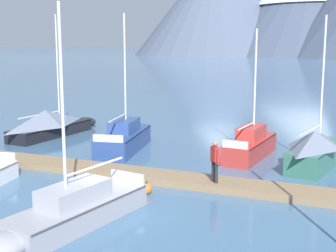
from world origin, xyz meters
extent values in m
plane|color=#426689|center=(0.00, 0.00, 0.00)|extent=(700.00, 700.00, 0.00)
cone|color=#4C566B|center=(-56.46, 181.98, 21.98)|extent=(69.25, 69.25, 43.95)
cone|color=#424C60|center=(-18.20, 191.37, 21.93)|extent=(82.79, 82.79, 43.85)
cube|color=#846B4C|center=(0.00, 4.00, 0.15)|extent=(21.59, 2.04, 0.30)
cylinder|color=#38383D|center=(0.01, 3.34, 0.12)|extent=(20.70, 0.66, 0.24)
cylinder|color=#38383D|center=(-0.01, 4.66, 0.12)|extent=(20.70, 0.66, 0.24)
cube|color=black|center=(-9.74, 9.89, 0.36)|extent=(2.05, 6.13, 0.72)
ellipsoid|color=black|center=(-9.52, 13.22, 0.36)|extent=(1.52, 1.95, 0.68)
cube|color=black|center=(-9.74, 9.89, 0.68)|extent=(2.08, 6.01, 0.06)
cylinder|color=silver|center=(-9.69, 10.74, 4.09)|extent=(0.10, 0.10, 6.73)
cylinder|color=silver|center=(-9.80, 8.99, 1.47)|extent=(0.32, 3.50, 0.08)
pyramid|color=slate|center=(-9.77, 9.44, 1.21)|extent=(2.22, 4.94, 0.98)
cube|color=silver|center=(-6.14, 1.76, 0.90)|extent=(1.45, 0.38, 0.36)
cube|color=navy|center=(-3.66, 8.31, 0.50)|extent=(2.78, 5.49, 1.01)
ellipsoid|color=navy|center=(-4.31, 11.22, 0.50)|extent=(1.85, 2.33, 0.96)
cube|color=#121D39|center=(-3.66, 8.31, 0.97)|extent=(2.80, 5.40, 0.06)
cylinder|color=silver|center=(-3.75, 8.73, 4.15)|extent=(0.10, 0.10, 6.28)
cylinder|color=silver|center=(-3.46, 7.39, 1.96)|extent=(0.67, 2.69, 0.08)
cube|color=#2F4A8A|center=(-3.69, 8.43, 1.34)|extent=(1.67, 2.56, 0.66)
cube|color=silver|center=(-3.11, 5.82, 1.19)|extent=(1.51, 0.43, 0.36)
cube|color=#93939E|center=(0.17, -1.51, 0.38)|extent=(2.37, 5.63, 0.75)
ellipsoid|color=#93939E|center=(-0.26, -4.50, 0.38)|extent=(1.60, 1.88, 0.72)
cube|color=#424247|center=(0.17, -1.51, 0.71)|extent=(2.40, 5.53, 0.06)
cylinder|color=silver|center=(0.10, -2.01, 3.88)|extent=(0.10, 0.10, 6.26)
cylinder|color=silver|center=(0.30, -0.60, 1.72)|extent=(0.48, 2.83, 0.08)
cube|color=#A0A0AB|center=(0.15, -1.64, 1.06)|extent=(1.47, 2.59, 0.61)
cube|color=silver|center=(0.55, 1.12, 0.93)|extent=(1.45, 0.31, 0.36)
cube|color=#B2332D|center=(2.97, 9.56, 0.47)|extent=(1.66, 4.80, 0.95)
ellipsoid|color=#B2332D|center=(3.13, 12.26, 0.47)|extent=(1.29, 2.03, 0.90)
cube|color=#501614|center=(2.97, 9.56, 0.91)|extent=(1.69, 4.70, 0.06)
cylinder|color=silver|center=(3.00, 10.05, 3.71)|extent=(0.10, 0.10, 5.51)
cylinder|color=silver|center=(2.93, 8.89, 1.74)|extent=(0.22, 2.33, 0.08)
cube|color=#C03A35|center=(2.98, 9.67, 1.29)|extent=(1.09, 2.18, 0.67)
cube|color=silver|center=(2.84, 7.28, 1.13)|extent=(1.25, 0.17, 0.36)
cube|color=#336B56|center=(6.27, 9.01, 0.51)|extent=(2.19, 4.95, 1.02)
ellipsoid|color=#336B56|center=(6.66, 11.60, 0.51)|extent=(1.45, 1.49, 0.97)
cube|color=#163027|center=(6.27, 9.01, 0.98)|extent=(2.21, 4.86, 0.06)
cylinder|color=silver|center=(6.33, 9.44, 4.02)|extent=(0.10, 0.10, 6.01)
cylinder|color=silver|center=(6.10, 7.93, 1.94)|extent=(0.53, 3.03, 0.08)
pyramid|color=slate|center=(6.21, 8.66, 1.41)|extent=(2.29, 4.04, 0.79)
cylinder|color=#232328|center=(2.94, 3.88, 0.73)|extent=(0.14, 0.14, 0.86)
cylinder|color=#232328|center=(3.13, 3.71, 0.73)|extent=(0.14, 0.14, 0.86)
cube|color=#B22823|center=(3.03, 3.80, 1.46)|extent=(0.43, 0.42, 0.60)
sphere|color=#A37556|center=(3.03, 3.80, 1.88)|extent=(0.22, 0.22, 0.22)
cylinder|color=#B22823|center=(2.85, 3.97, 1.39)|extent=(0.09, 0.09, 0.62)
cylinder|color=#B22823|center=(3.22, 3.62, 1.39)|extent=(0.09, 0.09, 0.62)
sphere|color=orange|center=(0.82, 2.17, 0.21)|extent=(0.42, 0.42, 0.42)
cylinder|color=#262628|center=(0.82, 2.17, 0.46)|extent=(0.06, 0.06, 0.08)
camera|label=1|loc=(8.90, -13.79, 5.88)|focal=51.25mm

